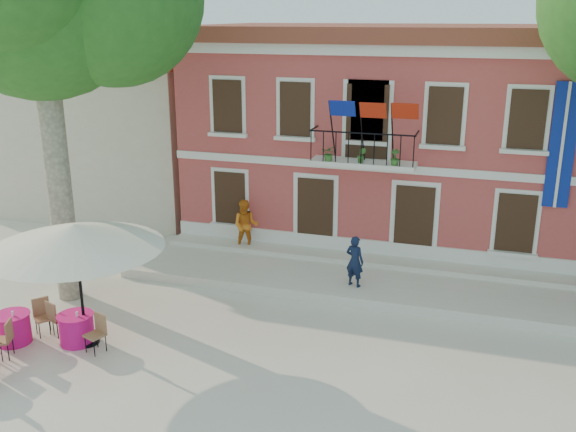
{
  "coord_description": "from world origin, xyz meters",
  "views": [
    {
      "loc": [
        5.52,
        -13.44,
        7.85
      ],
      "look_at": [
        0.23,
        3.5,
        2.26
      ],
      "focal_mm": 40.0,
      "sensor_mm": 36.0,
      "label": 1
    }
  ],
  "objects_px": {
    "pedestrian_navy": "(355,261)",
    "cafe_table_0": "(76,328)",
    "patio_umbrella": "(75,237)",
    "cafe_table_3": "(13,327)",
    "pedestrian_orange": "(246,225)"
  },
  "relations": [
    {
      "from": "patio_umbrella",
      "to": "cafe_table_3",
      "type": "relative_size",
      "value": 2.27
    },
    {
      "from": "patio_umbrella",
      "to": "cafe_table_0",
      "type": "bearing_deg",
      "value": -158.52
    },
    {
      "from": "pedestrian_navy",
      "to": "cafe_table_0",
      "type": "height_order",
      "value": "pedestrian_navy"
    },
    {
      "from": "pedestrian_navy",
      "to": "cafe_table_3",
      "type": "bearing_deg",
      "value": 52.64
    },
    {
      "from": "pedestrian_orange",
      "to": "pedestrian_navy",
      "type": "bearing_deg",
      "value": -34.58
    },
    {
      "from": "pedestrian_navy",
      "to": "pedestrian_orange",
      "type": "distance_m",
      "value": 4.44
    },
    {
      "from": "pedestrian_navy",
      "to": "pedestrian_orange",
      "type": "height_order",
      "value": "pedestrian_orange"
    },
    {
      "from": "patio_umbrella",
      "to": "pedestrian_navy",
      "type": "height_order",
      "value": "patio_umbrella"
    },
    {
      "from": "pedestrian_orange",
      "to": "cafe_table_3",
      "type": "relative_size",
      "value": 0.94
    },
    {
      "from": "patio_umbrella",
      "to": "pedestrian_navy",
      "type": "bearing_deg",
      "value": 39.56
    },
    {
      "from": "pedestrian_orange",
      "to": "patio_umbrella",
      "type": "bearing_deg",
      "value": -115.4
    },
    {
      "from": "pedestrian_navy",
      "to": "cafe_table_0",
      "type": "distance_m",
      "value": 7.77
    },
    {
      "from": "pedestrian_orange",
      "to": "cafe_table_3",
      "type": "distance_m",
      "value": 7.98
    },
    {
      "from": "cafe_table_3",
      "to": "pedestrian_navy",
      "type": "bearing_deg",
      "value": 35.26
    },
    {
      "from": "pedestrian_orange",
      "to": "cafe_table_0",
      "type": "bearing_deg",
      "value": -116.75
    }
  ]
}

